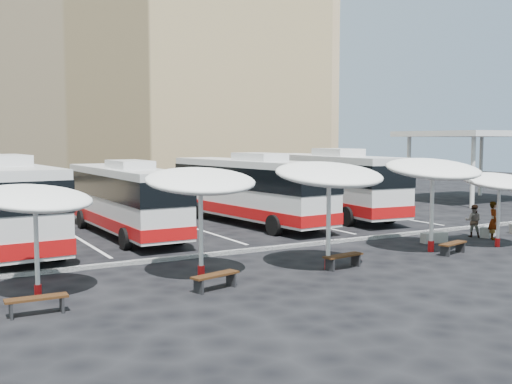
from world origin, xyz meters
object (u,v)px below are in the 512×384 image
bus_1 (124,197)px  sunshade_1 (201,181)px  passenger_1 (474,221)px  sunshade_2 (329,175)px  bus_3 (328,181)px  wood_bench_2 (343,258)px  bus_0 (0,200)px  wood_bench_3 (453,245)px  sunshade_4 (500,182)px  bus_2 (249,188)px  conc_bench_1 (489,231)px  wood_bench_0 (37,301)px  passenger_0 (494,221)px  sunshade_3 (433,169)px  sunshade_0 (35,199)px  conc_bench_0 (434,238)px  wood_bench_1 (215,278)px

bus_1 → sunshade_1: sunshade_1 is taller
sunshade_1 → passenger_1: (14.67, 1.37, -2.45)m
sunshade_2 → bus_3: bearing=53.6°
bus_1 → wood_bench_2: size_ratio=6.85×
bus_0 → wood_bench_3: bus_0 is taller
bus_3 → bus_1: bearing=-169.9°
bus_0 → sunshade_4: size_ratio=3.49×
bus_2 → sunshade_1: (-7.59, -10.49, 1.24)m
bus_1 → sunshade_2: 11.80m
bus_1 → passenger_1: (14.16, -8.67, -1.08)m
sunshade_2 → conc_bench_1: bearing=10.9°
wood_bench_2 → conc_bench_1: bearing=12.0°
wood_bench_0 → passenger_0: bearing=5.9°
sunshade_2 → passenger_0: (10.40, 1.39, -2.47)m
sunshade_3 → passenger_0: 5.36m
bus_2 → sunshade_1: 13.01m
sunshade_1 → sunshade_2: 4.56m
passenger_1 → sunshade_3: bearing=73.4°
sunshade_0 → sunshade_1: size_ratio=1.03×
bus_3 → wood_bench_2: bus_3 is taller
bus_1 → wood_bench_3: size_ratio=7.16×
bus_0 → conc_bench_0: size_ratio=10.46×
sunshade_1 → wood_bench_3: (10.48, -1.18, -2.86)m
sunshade_3 → passenger_0: size_ratio=2.62×
sunshade_0 → bus_3: bearing=30.7°
sunshade_3 → conc_bench_0: 3.88m
wood_bench_0 → sunshade_1: bearing=17.2°
bus_0 → sunshade_2: size_ratio=2.95×
sunshade_2 → wood_bench_1: bearing=-172.4°
bus_0 → sunshade_3: sunshade_3 is taller
wood_bench_3 → wood_bench_0: bearing=-178.2°
sunshade_2 → wood_bench_0: bearing=-176.0°
sunshade_2 → passenger_1: size_ratio=2.79×
bus_2 → sunshade_2: (-3.14, -11.49, 1.37)m
sunshade_1 → conc_bench_0: sunshade_1 is taller
bus_1 → sunshade_2: size_ratio=2.67×
conc_bench_0 → bus_1: bearing=142.0°
wood_bench_0 → passenger_1: size_ratio=1.04×
bus_3 → sunshade_2: size_ratio=3.03×
sunshade_3 → passenger_1: 5.48m
bus_0 → wood_bench_3: (15.53, -10.42, -1.66)m
wood_bench_0 → passenger_1: bearing=8.6°
bus_3 → wood_bench_0: (-18.88, -12.86, -1.70)m
wood_bench_2 → sunshade_2: bearing=168.8°
wood_bench_1 → conc_bench_1: bearing=9.9°
sunshade_3 → conc_bench_1: (5.26, 1.43, -3.13)m
sunshade_3 → wood_bench_2: sunshade_3 is taller
bus_2 → bus_3: 5.85m
wood_bench_3 → passenger_1: 4.92m
wood_bench_0 → wood_bench_1: bearing=0.7°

